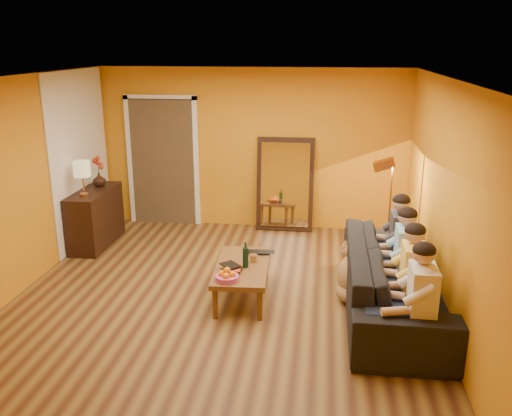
# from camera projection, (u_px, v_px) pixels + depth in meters

# --- Properties ---
(room_shell) EXTENTS (5.00, 5.50, 2.60)m
(room_shell) POSITION_uv_depth(u_px,v_px,m) (226.00, 186.00, 6.54)
(room_shell) COLOR brown
(room_shell) RESTS_ON ground
(white_accent) EXTENTS (0.02, 1.90, 2.58)m
(white_accent) POSITION_uv_depth(u_px,v_px,m) (80.00, 158.00, 8.16)
(white_accent) COLOR white
(white_accent) RESTS_ON wall_left
(doorway_recess) EXTENTS (1.06, 0.30, 2.10)m
(doorway_recess) POSITION_uv_depth(u_px,v_px,m) (165.00, 161.00, 9.13)
(doorway_recess) COLOR #3F2D19
(doorway_recess) RESTS_ON floor
(door_jamb_left) EXTENTS (0.08, 0.06, 2.20)m
(door_jamb_left) POSITION_uv_depth(u_px,v_px,m) (130.00, 161.00, 9.09)
(door_jamb_left) COLOR white
(door_jamb_left) RESTS_ON wall_back
(door_jamb_right) EXTENTS (0.08, 0.06, 2.20)m
(door_jamb_right) POSITION_uv_depth(u_px,v_px,m) (196.00, 163.00, 8.95)
(door_jamb_right) COLOR white
(door_jamb_right) RESTS_ON wall_back
(door_header) EXTENTS (1.22, 0.06, 0.08)m
(door_header) POSITION_uv_depth(u_px,v_px,m) (160.00, 97.00, 8.71)
(door_header) COLOR white
(door_header) RESTS_ON wall_back
(mirror_frame) EXTENTS (0.92, 0.27, 1.51)m
(mirror_frame) POSITION_uv_depth(u_px,v_px,m) (285.00, 184.00, 8.78)
(mirror_frame) COLOR black
(mirror_frame) RESTS_ON floor
(mirror_glass) EXTENTS (0.78, 0.21, 1.35)m
(mirror_glass) POSITION_uv_depth(u_px,v_px,m) (285.00, 185.00, 8.74)
(mirror_glass) COLOR white
(mirror_glass) RESTS_ON mirror_frame
(sideboard) EXTENTS (0.44, 1.18, 0.85)m
(sideboard) POSITION_uv_depth(u_px,v_px,m) (96.00, 218.00, 8.20)
(sideboard) COLOR black
(sideboard) RESTS_ON floor
(table_lamp) EXTENTS (0.24, 0.24, 0.51)m
(table_lamp) POSITION_uv_depth(u_px,v_px,m) (83.00, 179.00, 7.71)
(table_lamp) COLOR beige
(table_lamp) RESTS_ON sideboard
(sofa) EXTENTS (2.67, 1.04, 0.78)m
(sofa) POSITION_uv_depth(u_px,v_px,m) (394.00, 280.00, 6.14)
(sofa) COLOR black
(sofa) RESTS_ON floor
(coffee_table) EXTENTS (0.68, 1.25, 0.42)m
(coffee_table) POSITION_uv_depth(u_px,v_px,m) (242.00, 281.00, 6.53)
(coffee_table) COLOR brown
(coffee_table) RESTS_ON floor
(floor_lamp) EXTENTS (0.33, 0.28, 1.44)m
(floor_lamp) POSITION_uv_depth(u_px,v_px,m) (390.00, 211.00, 7.53)
(floor_lamp) COLOR #D3813E
(floor_lamp) RESTS_ON floor
(dog) EXTENTS (0.41, 0.62, 0.72)m
(dog) POSITION_uv_depth(u_px,v_px,m) (353.00, 271.00, 6.43)
(dog) COLOR #9B7546
(dog) RESTS_ON floor
(person_far_left) EXTENTS (0.70, 0.44, 1.22)m
(person_far_left) POSITION_uv_depth(u_px,v_px,m) (421.00, 303.00, 5.11)
(person_far_left) COLOR beige
(person_far_left) RESTS_ON sofa
(person_mid_left) EXTENTS (0.70, 0.44, 1.22)m
(person_mid_left) POSITION_uv_depth(u_px,v_px,m) (413.00, 279.00, 5.63)
(person_mid_left) COLOR #EAC34E
(person_mid_left) RESTS_ON sofa
(person_mid_right) EXTENTS (0.70, 0.44, 1.22)m
(person_mid_right) POSITION_uv_depth(u_px,v_px,m) (406.00, 259.00, 6.15)
(person_mid_right) COLOR #8FBDDD
(person_mid_right) RESTS_ON sofa
(person_far_right) EXTENTS (0.70, 0.44, 1.22)m
(person_far_right) POSITION_uv_depth(u_px,v_px,m) (400.00, 242.00, 6.67)
(person_far_right) COLOR #2F2F34
(person_far_right) RESTS_ON sofa
(fruit_bowl) EXTENTS (0.26, 0.26, 0.16)m
(fruit_bowl) POSITION_uv_depth(u_px,v_px,m) (227.00, 274.00, 6.03)
(fruit_bowl) COLOR #C24489
(fruit_bowl) RESTS_ON coffee_table
(wine_bottle) EXTENTS (0.07, 0.07, 0.31)m
(wine_bottle) POSITION_uv_depth(u_px,v_px,m) (246.00, 255.00, 6.37)
(wine_bottle) COLOR black
(wine_bottle) RESTS_ON coffee_table
(tumbler) EXTENTS (0.12, 0.12, 0.09)m
(tumbler) POSITION_uv_depth(u_px,v_px,m) (253.00, 258.00, 6.55)
(tumbler) COLOR #B27F3F
(tumbler) RESTS_ON coffee_table
(laptop) EXTENTS (0.36, 0.24, 0.03)m
(laptop) POSITION_uv_depth(u_px,v_px,m) (261.00, 254.00, 6.77)
(laptop) COLOR black
(laptop) RESTS_ON coffee_table
(book_lower) EXTENTS (0.22, 0.28, 0.03)m
(book_lower) POSITION_uv_depth(u_px,v_px,m) (224.00, 270.00, 6.30)
(book_lower) COLOR black
(book_lower) RESTS_ON coffee_table
(book_mid) EXTENTS (0.21, 0.27, 0.02)m
(book_mid) POSITION_uv_depth(u_px,v_px,m) (225.00, 268.00, 6.30)
(book_mid) COLOR #B22C14
(book_mid) RESTS_ON book_lower
(book_upper) EXTENTS (0.28, 0.29, 0.02)m
(book_upper) POSITION_uv_depth(u_px,v_px,m) (224.00, 267.00, 6.27)
(book_upper) COLOR black
(book_upper) RESTS_ON book_mid
(vase) EXTENTS (0.20, 0.20, 0.21)m
(vase) POSITION_uv_depth(u_px,v_px,m) (99.00, 180.00, 8.28)
(vase) COLOR black
(vase) RESTS_ON sideboard
(flowers) EXTENTS (0.17, 0.17, 0.48)m
(flowers) POSITION_uv_depth(u_px,v_px,m) (98.00, 163.00, 8.20)
(flowers) COLOR #B22C14
(flowers) RESTS_ON vase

